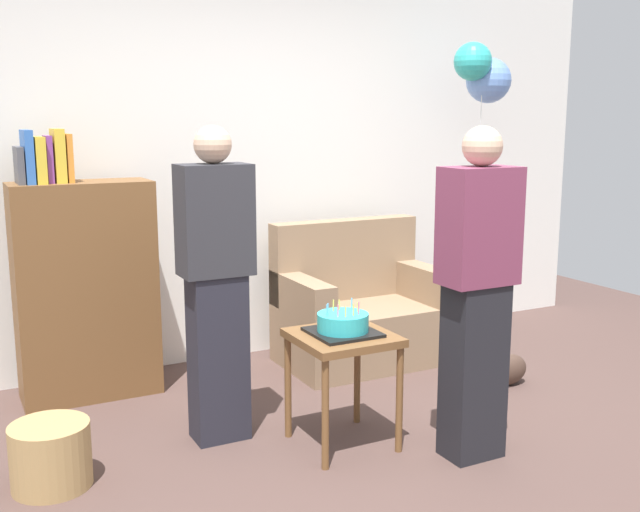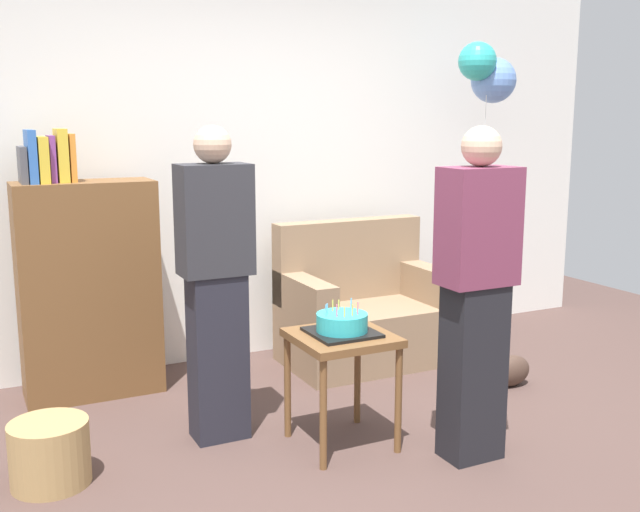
{
  "view_description": "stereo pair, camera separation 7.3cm",
  "coord_description": "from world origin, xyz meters",
  "px_view_note": "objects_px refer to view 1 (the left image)",
  "views": [
    {
      "loc": [
        -1.88,
        -2.81,
        1.66
      ],
      "look_at": [
        -0.11,
        0.61,
        0.95
      ],
      "focal_mm": 41.8,
      "sensor_mm": 36.0,
      "label": 1
    },
    {
      "loc": [
        -1.81,
        -2.84,
        1.66
      ],
      "look_at": [
        -0.11,
        0.61,
        0.95
      ],
      "focal_mm": 41.8,
      "sensor_mm": 36.0,
      "label": 2
    }
  ],
  "objects_px": {
    "wicker_basket": "(51,455)",
    "handbag": "(508,370)",
    "side_table": "(343,351)",
    "person_holding_cake": "(477,293)",
    "couch": "(359,312)",
    "bookshelf": "(84,286)",
    "birthday_cake": "(343,324)",
    "balloon_bunch": "(483,74)",
    "person_blowing_candles": "(216,284)"
  },
  "relations": [
    {
      "from": "side_table",
      "to": "wicker_basket",
      "type": "height_order",
      "value": "side_table"
    },
    {
      "from": "person_blowing_candles",
      "to": "person_holding_cake",
      "type": "bearing_deg",
      "value": -30.86
    },
    {
      "from": "side_table",
      "to": "handbag",
      "type": "height_order",
      "value": "side_table"
    },
    {
      "from": "side_table",
      "to": "balloon_bunch",
      "type": "height_order",
      "value": "balloon_bunch"
    },
    {
      "from": "couch",
      "to": "balloon_bunch",
      "type": "height_order",
      "value": "balloon_bunch"
    },
    {
      "from": "side_table",
      "to": "person_blowing_candles",
      "type": "xyz_separation_m",
      "value": [
        -0.53,
        0.37,
        0.33
      ]
    },
    {
      "from": "person_holding_cake",
      "to": "balloon_bunch",
      "type": "distance_m",
      "value": 2.24
    },
    {
      "from": "side_table",
      "to": "balloon_bunch",
      "type": "distance_m",
      "value": 2.51
    },
    {
      "from": "bookshelf",
      "to": "handbag",
      "type": "height_order",
      "value": "bookshelf"
    },
    {
      "from": "handbag",
      "to": "bookshelf",
      "type": "bearing_deg",
      "value": 156.32
    },
    {
      "from": "side_table",
      "to": "couch",
      "type": "bearing_deg",
      "value": 56.16
    },
    {
      "from": "bookshelf",
      "to": "person_blowing_candles",
      "type": "bearing_deg",
      "value": -62.57
    },
    {
      "from": "bookshelf",
      "to": "balloon_bunch",
      "type": "height_order",
      "value": "balloon_bunch"
    },
    {
      "from": "couch",
      "to": "handbag",
      "type": "bearing_deg",
      "value": -56.39
    },
    {
      "from": "side_table",
      "to": "person_holding_cake",
      "type": "bearing_deg",
      "value": -38.7
    },
    {
      "from": "bookshelf",
      "to": "person_holding_cake",
      "type": "height_order",
      "value": "person_holding_cake"
    },
    {
      "from": "birthday_cake",
      "to": "bookshelf",
      "type": "bearing_deg",
      "value": 127.9
    },
    {
      "from": "bookshelf",
      "to": "person_holding_cake",
      "type": "relative_size",
      "value": 0.98
    },
    {
      "from": "bookshelf",
      "to": "handbag",
      "type": "relative_size",
      "value": 5.73
    },
    {
      "from": "wicker_basket",
      "to": "handbag",
      "type": "relative_size",
      "value": 1.29
    },
    {
      "from": "birthday_cake",
      "to": "balloon_bunch",
      "type": "height_order",
      "value": "balloon_bunch"
    },
    {
      "from": "couch",
      "to": "wicker_basket",
      "type": "height_order",
      "value": "couch"
    },
    {
      "from": "side_table",
      "to": "person_holding_cake",
      "type": "height_order",
      "value": "person_holding_cake"
    },
    {
      "from": "person_holding_cake",
      "to": "wicker_basket",
      "type": "relative_size",
      "value": 4.53
    },
    {
      "from": "wicker_basket",
      "to": "side_table",
      "type": "bearing_deg",
      "value": -8.75
    },
    {
      "from": "wicker_basket",
      "to": "balloon_bunch",
      "type": "xyz_separation_m",
      "value": [
        3.13,
        0.87,
        1.82
      ]
    },
    {
      "from": "bookshelf",
      "to": "balloon_bunch",
      "type": "bearing_deg",
      "value": -4.8
    },
    {
      "from": "side_table",
      "to": "birthday_cake",
      "type": "xyz_separation_m",
      "value": [
        0.0,
        -0.0,
        0.14
      ]
    },
    {
      "from": "bookshelf",
      "to": "side_table",
      "type": "xyz_separation_m",
      "value": [
        1.03,
        -1.32,
        -0.18
      ]
    },
    {
      "from": "couch",
      "to": "side_table",
      "type": "distance_m",
      "value": 1.39
    },
    {
      "from": "balloon_bunch",
      "to": "person_blowing_candles",
      "type": "bearing_deg",
      "value": -162.37
    },
    {
      "from": "person_holding_cake",
      "to": "handbag",
      "type": "distance_m",
      "value": 1.31
    },
    {
      "from": "handbag",
      "to": "person_holding_cake",
      "type": "bearing_deg",
      "value": -140.82
    },
    {
      "from": "birthday_cake",
      "to": "handbag",
      "type": "distance_m",
      "value": 1.48
    },
    {
      "from": "balloon_bunch",
      "to": "wicker_basket",
      "type": "bearing_deg",
      "value": -164.42
    },
    {
      "from": "side_table",
      "to": "person_holding_cake",
      "type": "xyz_separation_m",
      "value": [
        0.51,
        -0.41,
        0.33
      ]
    },
    {
      "from": "person_holding_cake",
      "to": "couch",
      "type": "bearing_deg",
      "value": -96.06
    },
    {
      "from": "wicker_basket",
      "to": "handbag",
      "type": "bearing_deg",
      "value": 1.27
    },
    {
      "from": "wicker_basket",
      "to": "balloon_bunch",
      "type": "distance_m",
      "value": 3.72
    },
    {
      "from": "side_table",
      "to": "balloon_bunch",
      "type": "bearing_deg",
      "value": 32.22
    },
    {
      "from": "balloon_bunch",
      "to": "person_holding_cake",
      "type": "bearing_deg",
      "value": -129.11
    },
    {
      "from": "handbag",
      "to": "balloon_bunch",
      "type": "relative_size",
      "value": 0.13
    },
    {
      "from": "bookshelf",
      "to": "handbag",
      "type": "bearing_deg",
      "value": -23.68
    },
    {
      "from": "side_table",
      "to": "handbag",
      "type": "relative_size",
      "value": 2.11
    },
    {
      "from": "bookshelf",
      "to": "person_holding_cake",
      "type": "xyz_separation_m",
      "value": [
        1.54,
        -1.73,
        0.15
      ]
    },
    {
      "from": "person_holding_cake",
      "to": "handbag",
      "type": "xyz_separation_m",
      "value": [
        0.84,
        0.68,
        -0.73
      ]
    },
    {
      "from": "bookshelf",
      "to": "birthday_cake",
      "type": "height_order",
      "value": "bookshelf"
    },
    {
      "from": "couch",
      "to": "birthday_cake",
      "type": "height_order",
      "value": "couch"
    },
    {
      "from": "couch",
      "to": "balloon_bunch",
      "type": "distance_m",
      "value": 1.89
    },
    {
      "from": "side_table",
      "to": "wicker_basket",
      "type": "xyz_separation_m",
      "value": [
        -1.4,
        0.22,
        -0.35
      ]
    }
  ]
}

